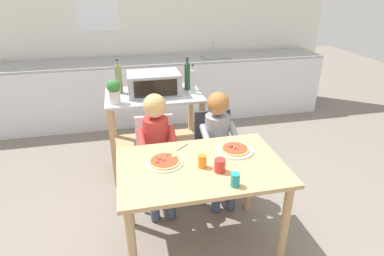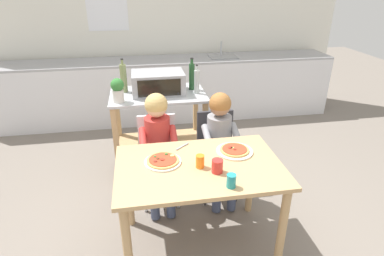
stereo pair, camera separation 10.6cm
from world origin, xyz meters
name	(u,v)px [view 1 (the left image)]	position (x,y,z in m)	size (l,w,h in m)	color
ground_plane	(175,166)	(0.00, 1.19, 0.00)	(11.86, 11.86, 0.00)	slate
back_wall_tiled	(152,22)	(0.00, 3.03, 1.35)	(5.44, 0.14, 2.70)	white
kitchen_counter	(158,90)	(0.00, 2.62, 0.45)	(4.90, 0.60, 1.09)	silver
kitchen_island_cart	(155,120)	(-0.20, 1.20, 0.58)	(0.96, 0.61, 0.88)	#B7BABF
toaster_oven	(154,83)	(-0.19, 1.21, 0.98)	(0.52, 0.36, 0.22)	#999BA0
bottle_dark_olive_oil	(119,79)	(-0.53, 1.30, 1.02)	(0.07, 0.07, 0.34)	olive
bottle_tall_green_wine	(193,81)	(0.19, 1.13, 1.00)	(0.05, 0.05, 0.29)	#ADB7B2
bottle_brown_beer	(187,76)	(0.16, 1.26, 1.02)	(0.06, 0.06, 0.33)	#1E4723
potted_herb_plant	(114,91)	(-0.58, 1.01, 1.00)	(0.12, 0.12, 0.23)	beige
dining_table	(201,178)	(0.00, 0.00, 0.62)	(1.18, 0.77, 0.74)	tan
dining_chair_left	(157,154)	(-0.25, 0.67, 0.48)	(0.36, 0.36, 0.81)	silver
dining_chair_right	(214,148)	(0.30, 0.67, 0.48)	(0.36, 0.36, 0.81)	#333338
child_in_red_shirt	(157,140)	(-0.25, 0.55, 0.68)	(0.32, 0.42, 1.06)	#424C6B
child_in_grey_shirt	(219,135)	(0.30, 0.55, 0.67)	(0.32, 0.42, 1.03)	#424C6B
pizza_plate_white	(165,162)	(-0.25, 0.08, 0.75)	(0.27, 0.27, 0.03)	white
pizza_plate_cream	(235,150)	(0.30, 0.14, 0.75)	(0.28, 0.28, 0.03)	beige
drinking_cup_teal	(235,180)	(0.15, -0.29, 0.78)	(0.06, 0.06, 0.09)	teal
drinking_cup_orange	(202,161)	(0.00, -0.03, 0.79)	(0.06, 0.06, 0.09)	orange
drinking_cup_red	(220,165)	(0.10, -0.11, 0.79)	(0.08, 0.08, 0.09)	red
serving_spoon	(182,147)	(-0.08, 0.28, 0.74)	(0.01, 0.01, 0.14)	#B7BABF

